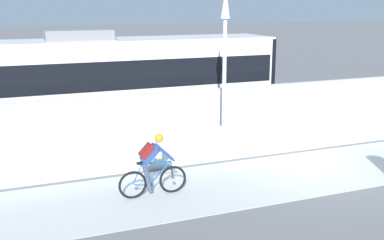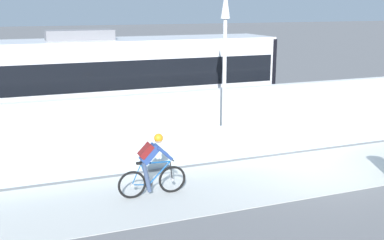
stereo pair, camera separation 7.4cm
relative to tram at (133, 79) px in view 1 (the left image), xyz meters
The scene contains 9 objects.
ground_plane 8.04m from the tram, 61.20° to the right, with size 200.00×200.00×0.00m, color slate.
bike_path_deck 8.04m from the tram, 61.20° to the right, with size 32.00×3.20×0.01m, color beige.
glass_parapet 6.40m from the tram, 53.01° to the right, with size 32.00×0.05×1.11m, color silver.
concrete_barrier_wall 5.03m from the tram, 40.35° to the right, with size 32.00×0.36×1.91m, color silver.
tram_rail_near 4.27m from the tram, 10.79° to the right, with size 32.00×0.08×0.01m, color #595654.
tram_rail_far 4.27m from the tram, 10.79° to the left, with size 32.00×0.08×0.01m, color #595654.
tram is the anchor object (origin of this frame).
cyclist_on_bike 7.06m from the tram, 100.70° to the right, with size 1.77×0.58×1.61m.
lamp_post_antenna 5.18m from the tram, 70.50° to the right, with size 0.28×0.28×5.20m.
Camera 1 is at (-8.14, -10.62, 4.71)m, focal length 43.66 mm.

